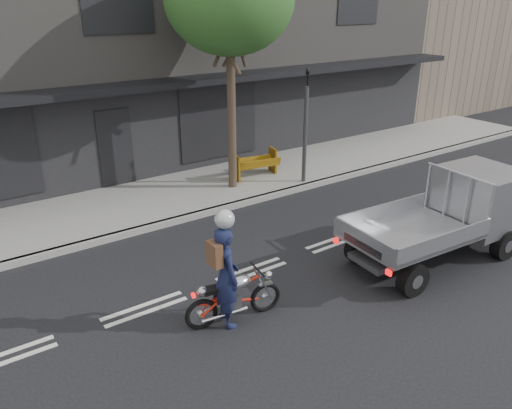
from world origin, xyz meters
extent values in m
plane|color=black|center=(0.00, 0.00, 0.00)|extent=(80.00, 80.00, 0.00)
cube|color=gray|center=(0.00, 4.70, 0.07)|extent=(32.00, 3.20, 0.15)
cube|color=gray|center=(0.00, 3.10, 0.07)|extent=(32.00, 0.20, 0.15)
cube|color=slate|center=(0.00, 11.30, 4.00)|extent=(26.00, 10.00, 8.00)
cube|color=brown|center=(20.00, 11.30, 5.00)|extent=(14.00, 10.00, 10.00)
cylinder|color=#382B21|center=(2.20, 4.20, 2.00)|extent=(0.24, 0.24, 4.00)
cylinder|color=#2D2D30|center=(4.20, 3.35, 1.50)|extent=(0.12, 0.12, 3.00)
imported|color=black|center=(4.20, 3.35, 3.25)|extent=(0.08, 0.10, 0.50)
torus|color=black|center=(-1.81, -1.11, 0.28)|extent=(0.60, 0.18, 0.60)
torus|color=black|center=(-0.59, -1.31, 0.28)|extent=(0.60, 0.18, 0.60)
cube|color=#2D2D30|center=(-1.25, -1.20, 0.38)|extent=(0.33, 0.25, 0.25)
ellipsoid|color=#B7B7BC|center=(-1.11, -1.22, 0.74)|extent=(0.52, 0.35, 0.24)
cube|color=black|center=(-1.53, -1.15, 0.72)|extent=(0.50, 0.28, 0.08)
cylinder|color=black|center=(-0.75, -1.28, 0.91)|extent=(0.12, 0.53, 0.03)
imported|color=#151B3C|center=(-1.35, -1.21, 0.93)|extent=(0.55, 0.74, 1.85)
cylinder|color=black|center=(2.04, -2.49, 0.34)|extent=(0.69, 0.29, 0.67)
cylinder|color=black|center=(2.14, -0.99, 0.34)|extent=(0.69, 0.29, 0.67)
cylinder|color=black|center=(4.86, -2.68, 0.34)|extent=(0.69, 0.29, 0.67)
cylinder|color=black|center=(4.96, -1.18, 0.34)|extent=(0.69, 0.29, 0.67)
cube|color=#2D2D30|center=(3.50, -1.83, 0.49)|extent=(4.11, 1.15, 0.12)
cube|color=#99999D|center=(4.86, -1.92, 1.19)|extent=(1.60, 1.68, 1.32)
cube|color=black|center=(4.86, -1.92, 1.57)|extent=(1.42, 1.59, 0.49)
cube|color=#B3B4B8|center=(2.75, -1.78, 0.81)|extent=(2.76, 1.89, 0.09)
camera|label=1|loc=(-5.14, -7.55, 5.34)|focal=35.00mm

